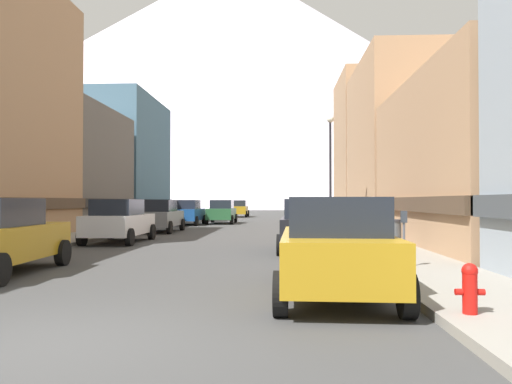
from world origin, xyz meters
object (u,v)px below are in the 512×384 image
object	(u,v)px
potted_plant_0	(29,227)
car_right_0	(335,247)
car_left_3	(187,212)
car_right_1	(309,225)
parking_meter_near	(404,231)
pedestrian_1	(366,221)
car_driving_1	(239,209)
fire_hydrant_near	(470,287)
car_left_1	(119,221)
trash_bin_right	(392,235)
pedestrian_2	(373,222)
car_driving_0	(222,212)
pedestrian_0	(142,214)
streetlamp_right	(330,156)
car_left_2	(159,216)
potted_plant_1	(376,224)

from	to	relation	value
potted_plant_0	car_right_0	bearing A→B (deg)	-43.30
car_left_3	car_right_1	distance (m)	19.84
parking_meter_near	pedestrian_1	world-z (taller)	pedestrian_1
car_right_1	pedestrian_1	bearing A→B (deg)	49.64
car_left_3	car_driving_1	size ratio (longest dim) A/B	1.01
car_right_1	car_driving_1	xyz separation A→B (m)	(-5.40, 36.06, 0.00)
car_left_3	fire_hydrant_near	distance (m)	29.95
car_right_1	parking_meter_near	size ratio (longest dim) A/B	3.35
car_left_1	trash_bin_right	distance (m)	11.05
car_right_0	pedestrian_2	distance (m)	9.96
car_driving_0	car_driving_1	distance (m)	15.41
car_driving_0	parking_meter_near	size ratio (longest dim) A/B	3.31
car_right_1	pedestrian_0	bearing A→B (deg)	123.05
fire_hydrant_near	car_driving_0	bearing A→B (deg)	102.89
potted_plant_0	pedestrian_1	distance (m)	13.29
pedestrian_0	streetlamp_right	bearing A→B (deg)	-32.34
car_left_2	potted_plant_0	world-z (taller)	car_left_2
car_left_2	pedestrian_0	bearing A→B (deg)	114.29
car_right_1	potted_plant_0	world-z (taller)	car_right_1
car_right_0	potted_plant_1	world-z (taller)	car_right_0
car_left_3	streetlamp_right	distance (m)	14.07
car_left_1	fire_hydrant_near	bearing A→B (deg)	-55.11
car_driving_1	car_left_2	bearing A→B (deg)	-94.83
trash_bin_right	pedestrian_0	size ratio (longest dim) A/B	0.64
car_driving_0	parking_meter_near	distance (m)	26.90
car_left_2	car_left_3	world-z (taller)	same
parking_meter_near	potted_plant_1	distance (m)	10.22
car_driving_0	potted_plant_0	bearing A→B (deg)	-106.09
trash_bin_right	potted_plant_0	world-z (taller)	trash_bin_right
parking_meter_near	streetlamp_right	world-z (taller)	streetlamp_right
pedestrian_1	car_left_1	bearing A→B (deg)	178.74
trash_bin_right	car_left_3	bearing A→B (deg)	117.41
potted_plant_0	streetlamp_right	xyz separation A→B (m)	(12.35, 6.16, 3.28)
car_driving_0	streetlamp_right	size ratio (longest dim) A/B	0.75
parking_meter_near	pedestrian_0	xyz separation A→B (m)	(-12.00, 20.66, -0.17)
parking_meter_near	trash_bin_right	size ratio (longest dim) A/B	1.36
potted_plant_1	pedestrian_0	world-z (taller)	pedestrian_0
potted_plant_1	car_left_3	bearing A→B (deg)	128.86
car_left_3	fire_hydrant_near	bearing A→B (deg)	-72.01
car_right_1	trash_bin_right	distance (m)	2.85
car_left_1	pedestrian_2	world-z (taller)	pedestrian_2
potted_plant_1	pedestrian_2	size ratio (longest dim) A/B	0.59
car_right_1	pedestrian_2	xyz separation A→B (m)	(2.45, 1.41, 0.06)
potted_plant_1	pedestrian_1	bearing A→B (deg)	-110.20
car_right_1	parking_meter_near	distance (m)	5.57
car_driving_0	pedestrian_2	distance (m)	20.79
car_driving_0	pedestrian_2	world-z (taller)	pedestrian_2
car_right_0	potted_plant_0	distance (m)	14.84
car_right_1	car_left_3	bearing A→B (deg)	112.52
pedestrian_2	trash_bin_right	bearing A→B (deg)	-87.84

